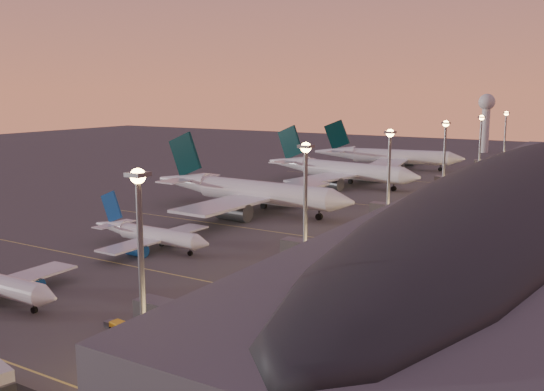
{
  "coord_description": "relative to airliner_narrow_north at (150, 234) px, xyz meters",
  "views": [
    {
      "loc": [
        83.84,
        -89.69,
        34.54
      ],
      "look_at": [
        2.0,
        45.0,
        7.0
      ],
      "focal_mm": 40.0,
      "sensor_mm": 36.0,
      "label": 1
    }
  ],
  "objects": [
    {
      "name": "ground",
      "position": [
        6.83,
        -7.41,
        -3.08
      ],
      "size": [
        700.0,
        700.0,
        0.0
      ],
      "primitive_type": "plane",
      "color": "#423F3D"
    },
    {
      "name": "airliner_narrow_north",
      "position": [
        0.0,
        0.0,
        0.0
      ],
      "size": [
        33.28,
        29.64,
        11.92
      ],
      "rotation": [
        0.0,
        0.0,
        -0.02
      ],
      "color": "silver",
      "rests_on": "ground"
    },
    {
      "name": "airliner_wide_near",
      "position": [
        -4.97,
        46.78,
        2.57
      ],
      "size": [
        68.61,
        62.47,
        21.97
      ],
      "rotation": [
        0.0,
        0.0,
        -0.05
      ],
      "color": "silver",
      "rests_on": "ground"
    },
    {
      "name": "airliner_wide_mid",
      "position": [
        -3.2,
        104.9,
        2.36
      ],
      "size": [
        65.97,
        60.77,
        21.14
      ],
      "rotation": [
        0.0,
        0.0,
        -0.16
      ],
      "color": "silver",
      "rests_on": "ground"
    },
    {
      "name": "airliner_wide_far",
      "position": [
        -4.4,
        157.67,
        2.41
      ],
      "size": [
        66.62,
        61.36,
        21.35
      ],
      "rotation": [
        0.0,
        0.0,
        0.16
      ],
      "color": "silver",
      "rests_on": "ground"
    },
    {
      "name": "terminal_building",
      "position": [
        68.67,
        65.05,
        5.7
      ],
      "size": [
        56.35,
        255.0,
        17.46
      ],
      "color": "#504F54",
      "rests_on": "ground"
    },
    {
      "name": "light_masts",
      "position": [
        42.83,
        57.59,
        14.47
      ],
      "size": [
        2.2,
        217.2,
        25.9
      ],
      "color": "slate",
      "rests_on": "ground"
    },
    {
      "name": "radar_tower",
      "position": [
        16.83,
        252.59,
        18.79
      ],
      "size": [
        9.0,
        9.0,
        32.5
      ],
      "color": "silver",
      "rests_on": "ground"
    },
    {
      "name": "lane_markings",
      "position": [
        6.83,
        32.59,
        -3.07
      ],
      "size": [
        90.0,
        180.36,
        0.0
      ],
      "color": "#D8C659",
      "rests_on": "ground"
    },
    {
      "name": "baggage_tug_a",
      "position": [
        33.23,
        -34.08,
        -2.64
      ],
      "size": [
        3.44,
        1.91,
        0.97
      ],
      "rotation": [
        0.0,
        0.0,
        -0.2
      ],
      "color": "gold",
      "rests_on": "ground"
    },
    {
      "name": "baggage_tug_b",
      "position": [
        27.59,
        -37.11,
        -2.54
      ],
      "size": [
        4.09,
        2.03,
        1.18
      ],
      "rotation": [
        0.0,
        0.0,
        -0.1
      ],
      "color": "gold",
      "rests_on": "ground"
    }
  ]
}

